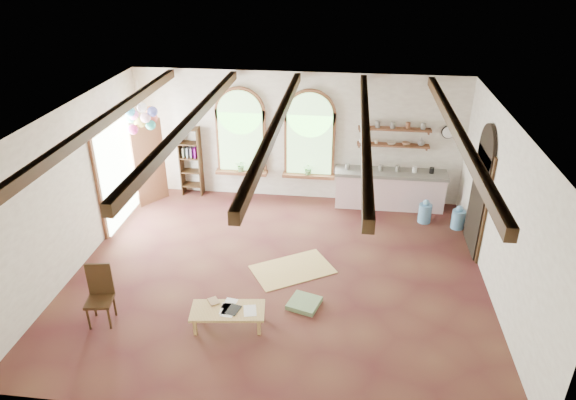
% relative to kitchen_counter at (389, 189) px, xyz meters
% --- Properties ---
extents(floor, '(8.00, 8.00, 0.00)m').
position_rel_kitchen_counter_xyz_m(floor, '(-2.30, -3.20, -0.48)').
color(floor, brown).
rests_on(floor, ground).
extents(ceiling_beams, '(6.20, 6.80, 0.18)m').
position_rel_kitchen_counter_xyz_m(ceiling_beams, '(-2.30, -3.20, 2.62)').
color(ceiling_beams, '#342010').
rests_on(ceiling_beams, ceiling).
extents(window_left, '(1.30, 0.28, 2.20)m').
position_rel_kitchen_counter_xyz_m(window_left, '(-3.70, 0.23, 1.16)').
color(window_left, brown).
rests_on(window_left, floor).
extents(window_right, '(1.30, 0.28, 2.20)m').
position_rel_kitchen_counter_xyz_m(window_right, '(-2.00, 0.23, 1.16)').
color(window_right, brown).
rests_on(window_right, floor).
extents(left_doorway, '(0.10, 1.90, 2.50)m').
position_rel_kitchen_counter_xyz_m(left_doorway, '(-6.25, -1.40, 0.67)').
color(left_doorway, brown).
rests_on(left_doorway, floor).
extents(right_doorway, '(0.10, 1.30, 2.40)m').
position_rel_kitchen_counter_xyz_m(right_doorway, '(1.65, -1.70, 0.62)').
color(right_doorway, black).
rests_on(right_doorway, floor).
extents(kitchen_counter, '(2.68, 0.62, 0.94)m').
position_rel_kitchen_counter_xyz_m(kitchen_counter, '(0.00, 0.00, 0.00)').
color(kitchen_counter, silver).
rests_on(kitchen_counter, floor).
extents(wall_shelf_lower, '(1.70, 0.24, 0.04)m').
position_rel_kitchen_counter_xyz_m(wall_shelf_lower, '(0.00, 0.18, 1.07)').
color(wall_shelf_lower, brown).
rests_on(wall_shelf_lower, wall_back).
extents(wall_shelf_upper, '(1.70, 0.24, 0.04)m').
position_rel_kitchen_counter_xyz_m(wall_shelf_upper, '(0.00, 0.18, 1.47)').
color(wall_shelf_upper, brown).
rests_on(wall_shelf_upper, wall_back).
extents(wall_clock, '(0.32, 0.04, 0.32)m').
position_rel_kitchen_counter_xyz_m(wall_clock, '(1.25, 0.25, 1.42)').
color(wall_clock, black).
rests_on(wall_clock, wall_back).
extents(bookshelf, '(0.53, 0.32, 1.80)m').
position_rel_kitchen_counter_xyz_m(bookshelf, '(-5.00, 0.12, 0.42)').
color(bookshelf, '#342010').
rests_on(bookshelf, floor).
extents(coffee_table, '(1.30, 0.72, 0.35)m').
position_rel_kitchen_counter_xyz_m(coffee_table, '(-2.93, -4.84, -0.16)').
color(coffee_table, tan).
rests_on(coffee_table, floor).
extents(side_chair, '(0.49, 0.49, 1.08)m').
position_rel_kitchen_counter_xyz_m(side_chair, '(-5.10, -4.98, -0.17)').
color(side_chair, '#342010').
rests_on(side_chair, floor).
extents(floor_mat, '(1.82, 1.62, 0.02)m').
position_rel_kitchen_counter_xyz_m(floor_mat, '(-2.03, -3.03, -0.47)').
color(floor_mat, tan).
rests_on(floor_mat, floor).
extents(floor_cushion, '(0.65, 0.65, 0.09)m').
position_rel_kitchen_counter_xyz_m(floor_cushion, '(-1.70, -4.12, -0.43)').
color(floor_cushion, '#6A885E').
rests_on(floor_cushion, floor).
extents(water_jug_a, '(0.30, 0.30, 0.58)m').
position_rel_kitchen_counter_xyz_m(water_jug_a, '(0.80, -0.70, -0.23)').
color(water_jug_a, '#5D98C8').
rests_on(water_jug_a, floor).
extents(water_jug_b, '(0.30, 0.30, 0.57)m').
position_rel_kitchen_counter_xyz_m(water_jug_b, '(1.52, -0.90, -0.23)').
color(water_jug_b, '#5D98C8').
rests_on(water_jug_b, floor).
extents(balloon_cluster, '(0.85, 0.85, 1.15)m').
position_rel_kitchen_counter_xyz_m(balloon_cluster, '(-5.70, -0.90, 1.87)').
color(balloon_cluster, silver).
rests_on(balloon_cluster, floor).
extents(table_book, '(0.27, 0.28, 0.02)m').
position_rel_kitchen_counter_xyz_m(table_book, '(-3.28, -4.71, -0.11)').
color(table_book, olive).
rests_on(table_book, coffee_table).
extents(tablet, '(0.25, 0.31, 0.01)m').
position_rel_kitchen_counter_xyz_m(tablet, '(-2.83, -4.84, -0.12)').
color(tablet, black).
rests_on(tablet, coffee_table).
extents(potted_plant_left, '(0.27, 0.23, 0.30)m').
position_rel_kitchen_counter_xyz_m(potted_plant_left, '(-3.70, 0.12, 0.37)').
color(potted_plant_left, '#598C4C').
rests_on(potted_plant_left, window_left).
extents(potted_plant_right, '(0.27, 0.23, 0.30)m').
position_rel_kitchen_counter_xyz_m(potted_plant_right, '(-2.00, 0.12, 0.37)').
color(potted_plant_right, '#598C4C').
rests_on(potted_plant_right, window_right).
extents(shelf_cup_a, '(0.12, 0.10, 0.10)m').
position_rel_kitchen_counter_xyz_m(shelf_cup_a, '(-0.75, 0.18, 1.14)').
color(shelf_cup_a, white).
rests_on(shelf_cup_a, wall_shelf_lower).
extents(shelf_cup_b, '(0.10, 0.10, 0.09)m').
position_rel_kitchen_counter_xyz_m(shelf_cup_b, '(-0.40, 0.18, 1.14)').
color(shelf_cup_b, beige).
rests_on(shelf_cup_b, wall_shelf_lower).
extents(shelf_bowl_a, '(0.22, 0.22, 0.05)m').
position_rel_kitchen_counter_xyz_m(shelf_bowl_a, '(-0.05, 0.18, 1.12)').
color(shelf_bowl_a, beige).
rests_on(shelf_bowl_a, wall_shelf_lower).
extents(shelf_bowl_b, '(0.20, 0.20, 0.06)m').
position_rel_kitchen_counter_xyz_m(shelf_bowl_b, '(0.30, 0.18, 1.12)').
color(shelf_bowl_b, '#8C664C').
rests_on(shelf_bowl_b, wall_shelf_lower).
extents(shelf_vase, '(0.18, 0.18, 0.19)m').
position_rel_kitchen_counter_xyz_m(shelf_vase, '(0.65, 0.18, 1.19)').
color(shelf_vase, slate).
rests_on(shelf_vase, wall_shelf_lower).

